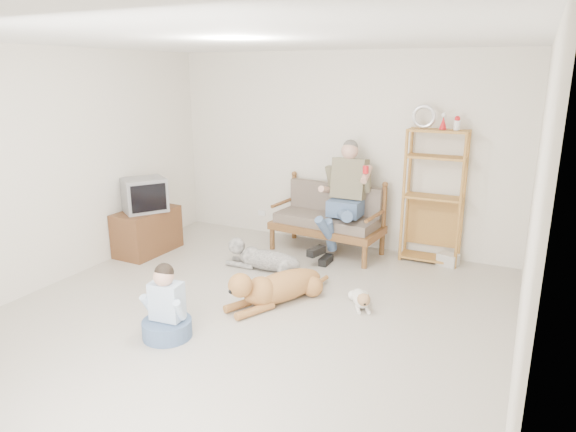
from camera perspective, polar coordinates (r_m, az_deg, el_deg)
The scene contains 16 objects.
floor at distance 5.29m, azimuth -5.14°, elevation -11.53°, with size 5.50×5.50×0.00m, color beige.
ceiling at distance 4.71m, azimuth -5.99°, elevation 19.09°, with size 5.50×5.50×0.00m, color white.
wall_back at distance 7.28m, azimuth 5.76°, elevation 7.22°, with size 5.00×5.00×0.00m, color silver.
wall_left at distance 6.46m, azimuth -24.98°, elevation 4.75°, with size 5.50×5.50×0.00m, color silver.
wall_right at distance 4.16m, azimuth 25.48°, elevation -0.71°, with size 5.50×5.50×0.00m, color silver.
loveseat at distance 7.10m, azimuth 4.53°, elevation -0.11°, with size 1.56×0.85×0.95m.
man at distance 6.76m, azimuth 5.89°, elevation 1.09°, with size 0.59×0.85×1.37m.
etagere at distance 6.83m, azimuth 15.85°, elevation 2.21°, with size 0.77×0.34×2.03m.
book_stack at distance 6.96m, azimuth 17.35°, elevation -4.65°, with size 0.25×0.18×0.16m, color silver.
tv_stand at distance 7.33m, azimuth -15.41°, elevation -1.64°, with size 0.53×0.92×0.60m.
crt_tv at distance 7.15m, azimuth -15.67°, elevation 2.28°, with size 0.66×0.69×0.45m.
wall_outlet at distance 7.99m, azimuth -2.93°, elevation 0.34°, with size 0.12×0.02×0.08m, color white.
golden_retriever at distance 5.58m, azimuth -1.46°, elevation -7.90°, with size 0.78×1.37×0.45m.
shaggy_dog at distance 6.52m, azimuth -2.96°, elevation -4.65°, with size 1.24×0.30×0.36m.
terrier at distance 5.57m, azimuth 8.12°, elevation -9.12°, with size 0.33×0.52×0.21m.
child at distance 5.01m, azimuth -13.35°, elevation -10.21°, with size 0.47×0.47×0.73m.
Camera 1 is at (2.44, -4.02, 2.42)m, focal length 32.00 mm.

